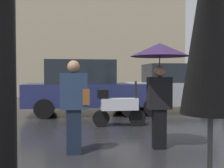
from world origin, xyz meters
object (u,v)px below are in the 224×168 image
pedestrian_with_umbrella (160,62)px  parked_car_right (85,87)px  parked_scooter (118,106)px  parked_car_left (182,88)px  pedestrian_with_bag (75,101)px  folded_patio_umbrella_near (212,21)px

pedestrian_with_umbrella → parked_car_right: bearing=-27.8°
parked_scooter → pedestrian_with_umbrella: bearing=-90.9°
pedestrian_with_umbrella → parked_car_left: bearing=-68.7°
parked_car_right → parked_car_left: bearing=173.5°
pedestrian_with_bag → parked_scooter: pedestrian_with_bag is taller
pedestrian_with_umbrella → parked_car_left: size_ratio=0.45×
parked_car_left → parked_car_right: bearing=164.7°
pedestrian_with_umbrella → parked_car_right: 5.07m
pedestrian_with_bag → parked_scooter: (1.16, 2.48, -0.39)m
folded_patio_umbrella_near → parked_car_right: size_ratio=0.59×
parked_car_right → parked_scooter: bearing=102.3°
folded_patio_umbrella_near → pedestrian_with_bag: 3.39m
folded_patio_umbrella_near → parked_car_left: folded_patio_umbrella_near is taller
folded_patio_umbrella_near → parked_scooter: size_ratio=1.74×
parked_scooter → pedestrian_with_bag: bearing=-126.6°
parked_car_left → parked_car_right: (-3.63, 0.06, 0.04)m
parked_car_left → parked_car_right: size_ratio=1.03×
pedestrian_with_bag → parked_car_left: parked_car_left is taller
parked_car_left → pedestrian_with_bag: bearing=-143.0°
parked_scooter → parked_car_right: 2.69m
parked_car_left → pedestrian_with_umbrella: bearing=-130.6°
pedestrian_with_umbrella → parked_car_right: (-1.26, 4.86, -0.69)m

